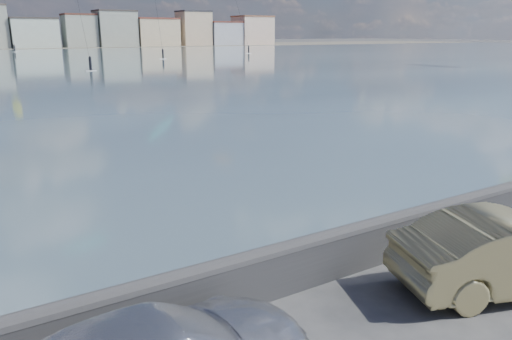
{
  "coord_description": "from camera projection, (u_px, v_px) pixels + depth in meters",
  "views": [
    {
      "loc": [
        -4.4,
        -4.56,
        4.99
      ],
      "look_at": [
        1.0,
        4.0,
        2.2
      ],
      "focal_mm": 35.0,
      "sensor_mm": 36.0,
      "label": 1
    }
  ],
  "objects": [
    {
      "name": "seawall",
      "position": [
        248.0,
        276.0,
        9.36
      ],
      "size": [
        400.0,
        0.36,
        1.08
      ],
      "color": "#28282B",
      "rests_on": "ground"
    }
  ]
}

